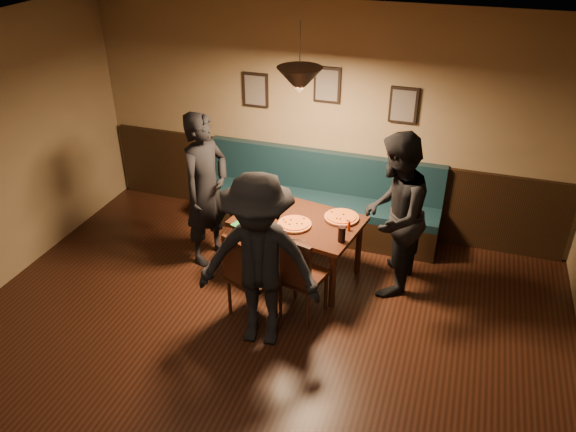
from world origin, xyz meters
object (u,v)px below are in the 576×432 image
(booth_bench, at_px, (318,197))
(diner_right, at_px, (394,215))
(diner_left, at_px, (206,190))
(soda_glass, at_px, (342,234))
(tabasco_bottle, at_px, (349,225))
(dining_table, at_px, (298,247))
(chair_near_right, at_px, (301,274))
(diner_front, at_px, (259,263))
(chair_near_left, at_px, (254,275))

(booth_bench, relative_size, diner_right, 1.67)
(diner_left, height_order, diner_right, diner_left)
(soda_glass, distance_m, tabasco_bottle, 0.23)
(booth_bench, bearing_deg, dining_table, -87.68)
(dining_table, distance_m, chair_near_right, 0.71)
(chair_near_right, bearing_deg, diner_front, -103.85)
(booth_bench, height_order, diner_front, diner_front)
(diner_right, bearing_deg, tabasco_bottle, -67.24)
(dining_table, xyz_separation_m, diner_left, (-1.08, -0.00, 0.55))
(dining_table, xyz_separation_m, diner_front, (-0.02, -1.14, 0.53))
(chair_near_right, bearing_deg, tabasco_bottle, 74.85)
(chair_near_right, bearing_deg, dining_table, 124.53)
(diner_left, distance_m, tabasco_bottle, 1.66)
(dining_table, bearing_deg, diner_right, 15.14)
(chair_near_left, xyz_separation_m, soda_glass, (0.75, 0.54, 0.32))
(diner_right, distance_m, diner_front, 1.60)
(dining_table, distance_m, soda_glass, 0.76)
(chair_near_left, bearing_deg, soda_glass, 59.30)
(diner_front, distance_m, tabasco_bottle, 1.24)
(booth_bench, distance_m, diner_right, 1.41)
(diner_left, distance_m, soda_glass, 1.66)
(booth_bench, distance_m, diner_front, 2.12)
(diner_right, distance_m, tabasco_bottle, 0.47)
(soda_glass, bearing_deg, tabasco_bottle, 83.72)
(diner_front, bearing_deg, diner_right, 43.34)
(diner_left, distance_m, diner_right, 2.09)
(diner_right, bearing_deg, soda_glass, -46.87)
(dining_table, height_order, chair_near_right, chair_near_right)
(chair_near_right, bearing_deg, diner_left, 168.21)
(diner_front, height_order, soda_glass, diner_front)
(diner_left, distance_m, diner_front, 1.55)
(chair_near_left, bearing_deg, diner_front, -36.41)
(diner_left, height_order, tabasco_bottle, diner_left)
(booth_bench, height_order, soda_glass, booth_bench)
(chair_near_left, height_order, diner_front, diner_front)
(chair_near_right, xyz_separation_m, soda_glass, (0.31, 0.37, 0.31))
(chair_near_left, distance_m, tabasco_bottle, 1.13)
(chair_near_right, height_order, diner_right, diner_right)
(chair_near_left, height_order, soda_glass, chair_near_left)
(booth_bench, xyz_separation_m, soda_glass, (0.59, -1.23, 0.30))
(tabasco_bottle, bearing_deg, booth_bench, 121.36)
(booth_bench, xyz_separation_m, chair_near_left, (-0.16, -1.77, -0.02))
(dining_table, bearing_deg, chair_near_left, -93.69)
(dining_table, height_order, soda_glass, soda_glass)
(chair_near_left, distance_m, soda_glass, 0.98)
(soda_glass, bearing_deg, diner_left, 170.41)
(soda_glass, bearing_deg, diner_front, -123.60)
(booth_bench, bearing_deg, diner_left, -137.62)
(dining_table, distance_m, chair_near_left, 0.85)
(diner_left, xyz_separation_m, diner_right, (2.09, 0.09, -0.00))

